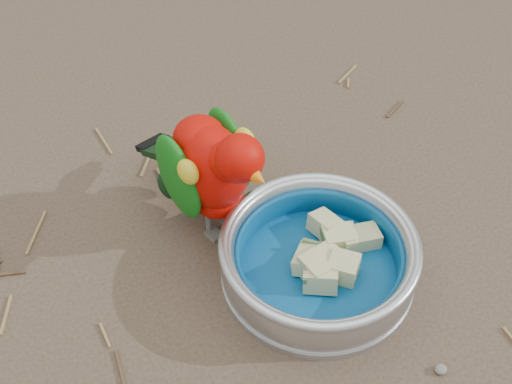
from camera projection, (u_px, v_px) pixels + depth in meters
ground at (349, 339)px, 0.75m from camera, size 60.00×60.00×0.00m
food_bowl at (317, 273)px, 0.80m from camera, size 0.22×0.22×0.02m
bowl_wall at (319, 256)px, 0.78m from camera, size 0.22×0.22×0.04m
fruit_wedges at (318, 260)px, 0.79m from camera, size 0.13×0.13×0.03m
lory_parrot at (212, 176)px, 0.80m from camera, size 0.14×0.22×0.17m
ground_debris at (265, 291)px, 0.79m from camera, size 0.90×0.80×0.01m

